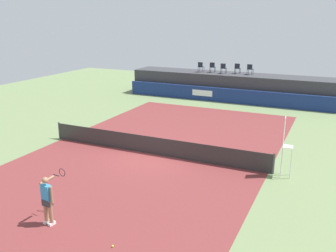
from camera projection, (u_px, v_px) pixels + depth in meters
The scene contains 15 objects.
ground_plane at pixel (176, 138), 22.25m from camera, with size 48.00×48.00×0.00m, color #6B7F51.
court_inner at pixel (153, 154), 19.64m from camera, with size 12.00×22.00×0.00m, color maroon.
sponsor_wall at pixel (226, 96), 31.23m from camera, with size 18.00×0.22×1.20m.
spectator_platform at pixel (232, 86), 32.65m from camera, with size 18.00×2.80×2.20m, color #38383D.
spectator_chair_far_left at pixel (201, 67), 33.11m from camera, with size 0.46×0.46×0.89m.
spectator_chair_left at pixel (212, 67), 32.93m from camera, with size 0.48×0.48×0.89m.
spectator_chair_center at pixel (223, 68), 32.22m from camera, with size 0.45×0.45×0.89m.
spectator_chair_right at pixel (237, 68), 32.16m from camera, with size 0.45×0.45×0.89m.
spectator_chair_far_right at pixel (250, 69), 31.65m from camera, with size 0.47×0.47×0.89m.
umpire_chair at pixel (286, 143), 16.51m from camera, with size 0.48×0.48×2.76m.
tennis_net at pixel (153, 145), 19.51m from camera, with size 12.40×0.02×0.95m, color #2D2D2D.
net_post_near at pixel (59, 130), 21.99m from camera, with size 0.10×0.10×1.00m, color #4C4C51.
net_post_far at pixel (274, 164), 17.00m from camera, with size 0.10×0.10×1.00m, color #4C4C51.
tennis_player at pixel (48, 199), 12.77m from camera, with size 0.60×1.18×1.77m.
tennis_ball at pixel (113, 246), 11.69m from camera, with size 0.07×0.07×0.07m, color #D8EA33.
Camera 1 is at (8.45, -16.39, 6.96)m, focal length 39.84 mm.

